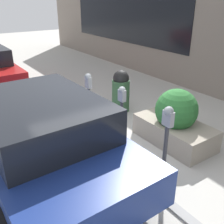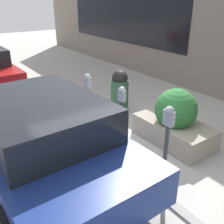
{
  "view_description": "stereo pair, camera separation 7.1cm",
  "coord_description": "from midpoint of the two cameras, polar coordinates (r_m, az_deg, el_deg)",
  "views": [
    {
      "loc": [
        -3.8,
        2.53,
        2.91
      ],
      "look_at": [
        0.0,
        -0.08,
        0.85
      ],
      "focal_mm": 42.0,
      "sensor_mm": 36.0,
      "label": 1
    },
    {
      "loc": [
        -3.76,
        2.59,
        2.91
      ],
      "look_at": [
        0.0,
        -0.08,
        0.85
      ],
      "focal_mm": 42.0,
      "sensor_mm": 36.0,
      "label": 2
    }
  ],
  "objects": [
    {
      "name": "parking_meter_nearest",
      "position": [
        4.29,
        12.35,
        -3.87
      ],
      "size": [
        0.18,
        0.16,
        1.35
      ],
      "color": "#38383D",
      "rests_on": "ground_plane"
    },
    {
      "name": "parking_meter_second",
      "position": [
        5.09,
        2.52,
        0.84
      ],
      "size": [
        0.16,
        0.13,
        1.35
      ],
      "color": "#38383D",
      "rests_on": "ground_plane"
    },
    {
      "name": "parked_car_middle",
      "position": [
        4.61,
        -15.08,
        -4.59
      ],
      "size": [
        4.5,
        2.07,
        1.44
      ],
      "rotation": [
        0.0,
        0.0,
        0.02
      ],
      "color": "navy",
      "rests_on": "ground_plane"
    },
    {
      "name": "trash_bin",
      "position": [
        7.04,
        2.22,
        4.63
      ],
      "size": [
        0.47,
        0.47,
        1.13
      ],
      "color": "#2D5133",
      "rests_on": "ground_plane"
    },
    {
      "name": "planter_box",
      "position": [
        5.67,
        13.94,
        -2.01
      ],
      "size": [
        1.7,
        0.91,
        1.19
      ],
      "color": "gray",
      "rests_on": "ground_plane"
    },
    {
      "name": "ground_plane",
      "position": [
        5.42,
        -0.29,
        -8.45
      ],
      "size": [
        40.0,
        40.0,
        0.0
      ],
      "primitive_type": "plane",
      "color": "#ADAAA3"
    },
    {
      "name": "parking_meter_middle",
      "position": [
        6.05,
        -4.8,
        4.92
      ],
      "size": [
        0.17,
        0.15,
        1.31
      ],
      "color": "#38383D",
      "rests_on": "ground_plane"
    },
    {
      "name": "curb_strip",
      "position": [
        5.37,
        -1.0,
        -8.53
      ],
      "size": [
        24.5,
        0.16,
        0.04
      ],
      "color": "gray",
      "rests_on": "ground_plane"
    }
  ]
}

